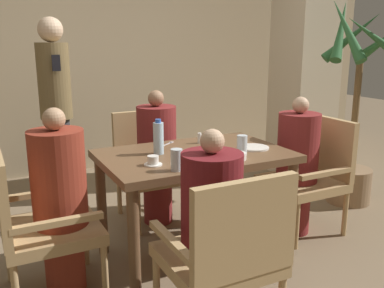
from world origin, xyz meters
name	(u,v)px	position (x,y,z in m)	size (l,w,h in m)	color
ground_plane	(195,256)	(0.00, 0.00, 0.00)	(16.00, 16.00, 0.00)	#7A664C
wall_back	(95,49)	(0.00, 2.50, 1.40)	(8.00, 0.06, 2.80)	tan
pillar_stone	(305,54)	(2.01, 1.24, 1.35)	(0.56, 0.56, 2.70)	beige
dining_table	(195,168)	(0.00, 0.00, 0.66)	(1.25, 0.81, 0.77)	brown
chair_left_side	(36,220)	(-1.05, 0.00, 0.48)	(0.55, 0.55, 0.91)	tan
diner_in_left_chair	(60,200)	(-0.90, 0.00, 0.58)	(0.32, 0.32, 1.14)	maroon
chair_far_side	(151,162)	(0.00, 0.82, 0.48)	(0.55, 0.55, 0.91)	tan
diner_in_far_chair	(157,156)	(0.00, 0.68, 0.57)	(0.32, 0.32, 1.12)	maroon
chair_right_side	(311,171)	(1.05, 0.00, 0.48)	(0.55, 0.55, 0.91)	tan
diner_in_right_chair	(297,165)	(0.90, 0.00, 0.56)	(0.32, 0.32, 1.09)	maroon
chair_near_corner	(226,251)	(-0.25, -0.82, 0.48)	(0.55, 0.55, 0.91)	tan
diner_in_near_chair	(211,227)	(-0.25, -0.68, 0.55)	(0.32, 0.32, 1.08)	maroon
standing_host	(56,106)	(-0.63, 1.55, 0.92)	(0.29, 0.33, 1.70)	#2D2D33
potted_palm	(355,125)	(1.80, 0.28, 0.74)	(0.76, 0.78, 1.88)	#896B4C
plate_main_left	(191,160)	(-0.11, -0.16, 0.77)	(0.21, 0.21, 0.01)	white
plate_main_right	(254,148)	(0.42, -0.09, 0.77)	(0.21, 0.21, 0.01)	white
teacup_with_saucer	(153,161)	(-0.36, -0.15, 0.79)	(0.11, 0.11, 0.06)	white
bowl_small	(236,156)	(0.16, -0.27, 0.79)	(0.13, 0.13, 0.04)	white
water_bottle	(158,138)	(-0.23, 0.08, 0.88)	(0.07, 0.07, 0.24)	silver
glass_tall_near	(242,145)	(0.26, -0.19, 0.83)	(0.07, 0.07, 0.13)	silver
glass_tall_mid	(177,160)	(-0.28, -0.32, 0.83)	(0.07, 0.07, 0.13)	silver
salt_shaker	(199,138)	(0.15, 0.22, 0.81)	(0.03, 0.03, 0.08)	white
pepper_shaker	(204,138)	(0.19, 0.22, 0.80)	(0.03, 0.03, 0.07)	#4C3D2D
fork_beside_plate	(168,144)	(-0.06, 0.30, 0.77)	(0.15, 0.12, 0.00)	silver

